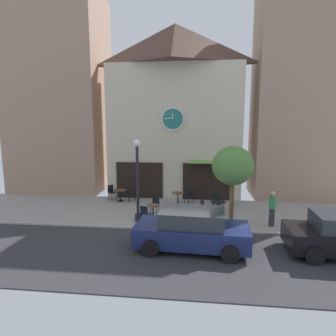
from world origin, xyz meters
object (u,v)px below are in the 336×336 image
(cafe_chair_left_end, at_px, (111,191))
(cafe_table_center_left, at_px, (218,205))
(cafe_chair_by_entrance, at_px, (169,210))
(parked_car_navy, at_px, (192,230))
(cafe_chair_outer, at_px, (204,207))
(cafe_chair_facing_wall, at_px, (133,193))
(street_lamp, at_px, (138,180))
(cafe_chair_facing_street, at_px, (217,201))
(cafe_chair_right_end, at_px, (190,194))
(cafe_table_rightmost, at_px, (178,196))
(pedestrian_green, at_px, (272,208))
(cafe_table_leftmost, at_px, (120,193))
(street_tree, at_px, (233,166))
(cafe_chair_mid_row, at_px, (155,204))
(cafe_chair_under_awning, at_px, (145,213))
(cafe_table_near_curb, at_px, (153,210))

(cafe_chair_left_end, bearing_deg, cafe_table_center_left, -20.86)
(cafe_chair_by_entrance, distance_m, parked_car_navy, 3.34)
(cafe_chair_outer, bearing_deg, cafe_chair_facing_wall, 151.34)
(street_lamp, xyz_separation_m, cafe_chair_left_end, (-2.54, 3.82, -1.52))
(cafe_chair_facing_street, height_order, cafe_chair_right_end, same)
(cafe_chair_right_end, distance_m, parked_car_navy, 6.40)
(cafe_table_center_left, bearing_deg, cafe_table_rightmost, 142.75)
(cafe_table_rightmost, bearing_deg, cafe_chair_left_end, 169.62)
(cafe_table_center_left, xyz_separation_m, pedestrian_green, (2.42, -1.31, 0.31))
(cafe_chair_by_entrance, distance_m, cafe_chair_facing_wall, 4.05)
(street_lamp, distance_m, cafe_table_leftmost, 4.18)
(street_tree, height_order, pedestrian_green, street_tree)
(cafe_table_leftmost, distance_m, parked_car_navy, 7.78)
(cafe_chair_right_end, bearing_deg, pedestrian_green, -41.29)
(street_tree, bearing_deg, cafe_chair_mid_row, 156.66)
(cafe_table_rightmost, distance_m, parked_car_navy, 6.00)
(cafe_chair_under_awning, bearing_deg, cafe_chair_facing_wall, 111.06)
(cafe_table_near_curb, xyz_separation_m, cafe_chair_under_awning, (-0.27, -0.77, 0.05))
(cafe_chair_facing_wall, xyz_separation_m, cafe_chair_under_awning, (1.45, -3.75, 0.00))
(street_tree, distance_m, cafe_chair_right_end, 4.99)
(cafe_chair_by_entrance, xyz_separation_m, parked_car_navy, (1.22, -3.10, 0.23))
(street_lamp, height_order, cafe_chair_left_end, street_lamp)
(cafe_chair_facing_wall, relative_size, cafe_chair_outer, 1.00)
(cafe_table_rightmost, bearing_deg, street_lamp, -119.69)
(parked_car_navy, bearing_deg, cafe_chair_mid_row, 116.48)
(street_lamp, bearing_deg, cafe_table_center_left, 18.72)
(cafe_table_rightmost, bearing_deg, parked_car_navy, -80.52)
(cafe_chair_mid_row, height_order, parked_car_navy, parked_car_navy)
(cafe_chair_facing_street, relative_size, cafe_chair_right_end, 1.00)
(cafe_table_leftmost, height_order, cafe_chair_mid_row, cafe_chair_mid_row)
(street_lamp, distance_m, street_tree, 4.55)
(cafe_table_center_left, xyz_separation_m, cafe_chair_facing_street, (-0.01, 0.80, -0.02))
(cafe_table_leftmost, xyz_separation_m, cafe_chair_mid_row, (2.51, -2.17, -0.01))
(street_tree, distance_m, cafe_chair_mid_row, 4.75)
(street_tree, relative_size, cafe_chair_under_awning, 4.20)
(street_lamp, relative_size, cafe_chair_facing_street, 4.48)
(cafe_chair_under_awning, distance_m, pedestrian_green, 5.99)
(street_lamp, xyz_separation_m, cafe_chair_right_end, (2.41, 3.52, -1.52))
(cafe_chair_facing_street, xyz_separation_m, cafe_chair_under_awning, (-3.54, -2.51, 0.00))
(cafe_table_center_left, bearing_deg, cafe_chair_under_awning, -154.27)
(cafe_table_rightmost, relative_size, cafe_chair_by_entrance, 0.82)
(street_lamp, xyz_separation_m, cafe_table_rightmost, (1.73, 3.04, -1.52))
(cafe_table_leftmost, relative_size, cafe_table_center_left, 0.99)
(cafe_chair_right_end, bearing_deg, cafe_table_rightmost, -144.61)
(cafe_chair_left_end, height_order, cafe_chair_facing_wall, same)
(cafe_chair_facing_wall, relative_size, cafe_chair_mid_row, 1.00)
(cafe_table_center_left, relative_size, cafe_chair_facing_wall, 0.89)
(street_tree, distance_m, parked_car_navy, 3.70)
(cafe_table_leftmost, bearing_deg, cafe_chair_outer, -25.00)
(cafe_chair_facing_street, xyz_separation_m, cafe_chair_by_entrance, (-2.45, -1.92, 0.00))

